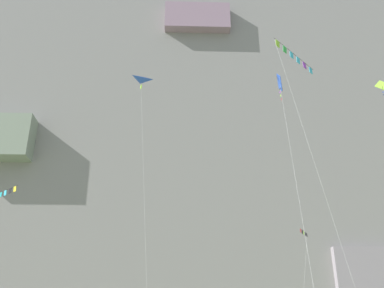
% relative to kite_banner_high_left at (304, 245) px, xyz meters
% --- Properties ---
extents(cliff_face, '(180.00, 28.93, 81.22)m').
position_rel_kite_banner_high_left_xyz_m(cliff_face, '(-10.69, 26.09, 27.75)').
color(cliff_face, gray).
rests_on(cliff_face, ground).
extents(kite_banner_high_left, '(3.54, 3.79, 14.43)m').
position_rel_kite_banner_high_left_xyz_m(kite_banner_high_left, '(0.00, 0.00, 0.00)').
color(kite_banner_high_left, black).
rests_on(kite_banner_high_left, ground).
extents(kite_banner_mid_center, '(3.94, 7.20, 16.72)m').
position_rel_kite_banner_high_left_xyz_m(kite_banner_mid_center, '(-30.07, -6.50, 2.76)').
color(kite_banner_mid_center, black).
rests_on(kite_banner_mid_center, ground).
extents(kite_banner_high_center, '(5.01, 4.13, 24.00)m').
position_rel_kite_banner_high_left_xyz_m(kite_banner_high_center, '(-4.54, -18.95, 9.80)').
color(kite_banner_high_center, black).
rests_on(kite_banner_high_center, ground).
extents(kite_delta_low_right, '(3.94, 7.25, 31.87)m').
position_rel_kite_banner_high_left_xyz_m(kite_delta_low_right, '(-18.38, -0.83, 18.32)').
color(kite_delta_low_right, blue).
rests_on(kite_delta_low_right, ground).
extents(kite_diamond_low_center, '(0.63, 6.34, 23.09)m').
position_rel_kite_banner_high_left_xyz_m(kite_diamond_low_center, '(-5.63, -17.72, 8.03)').
color(kite_diamond_low_center, blue).
rests_on(kite_diamond_low_center, ground).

